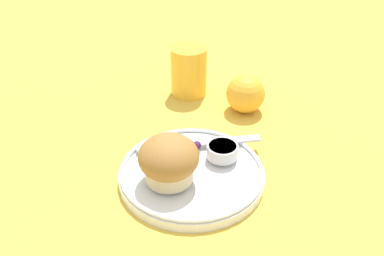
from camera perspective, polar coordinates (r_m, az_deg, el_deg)
ground_plane at (r=0.64m, az=2.44°, el=-5.64°), size 3.00×3.00×0.00m
plate at (r=0.62m, az=-0.04°, el=-6.05°), size 0.21×0.21×0.02m
muffin at (r=0.58m, az=-3.12°, el=-4.29°), size 0.08×0.08×0.07m
cream_ramekin at (r=0.63m, az=4.07°, el=-2.98°), size 0.05×0.05×0.02m
berry_pair at (r=0.65m, az=0.16°, el=-2.21°), size 0.03×0.01×0.01m
butter_knife at (r=0.66m, az=0.93°, el=-2.02°), size 0.18×0.10×0.00m
orange_fruit at (r=0.77m, az=7.15°, el=4.57°), size 0.07×0.07×0.07m
juice_glass at (r=0.81m, az=-0.44°, el=7.61°), size 0.07×0.07×0.09m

